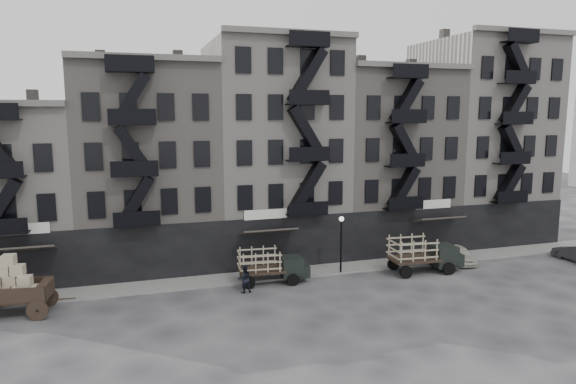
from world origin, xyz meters
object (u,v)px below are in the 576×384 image
object	(u,v)px
stake_truck_west	(271,263)
wagon	(11,282)
car_east	(459,254)
stake_truck_east	(424,252)
pedestrian_mid	(244,279)

from	to	relation	value
stake_truck_west	wagon	bearing A→B (deg)	-170.99
wagon	car_east	xyz separation A→B (m)	(31.12, 1.44, -1.36)
stake_truck_east	pedestrian_mid	world-z (taller)	stake_truck_east
stake_truck_east	car_east	size ratio (longest dim) A/B	1.42
pedestrian_mid	stake_truck_east	bearing A→B (deg)	178.94
stake_truck_west	pedestrian_mid	size ratio (longest dim) A/B	2.68
stake_truck_west	stake_truck_east	size ratio (longest dim) A/B	0.90
wagon	car_east	world-z (taller)	wagon
wagon	stake_truck_east	world-z (taller)	wagon
car_east	pedestrian_mid	bearing A→B (deg)	-166.92
wagon	stake_truck_east	distance (m)	27.10
car_east	stake_truck_east	bearing A→B (deg)	-153.48
stake_truck_west	car_east	distance (m)	15.32
stake_truck_west	pedestrian_mid	xyz separation A→B (m)	(-2.20, -1.36, -0.46)
stake_truck_east	pedestrian_mid	distance (m)	13.50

